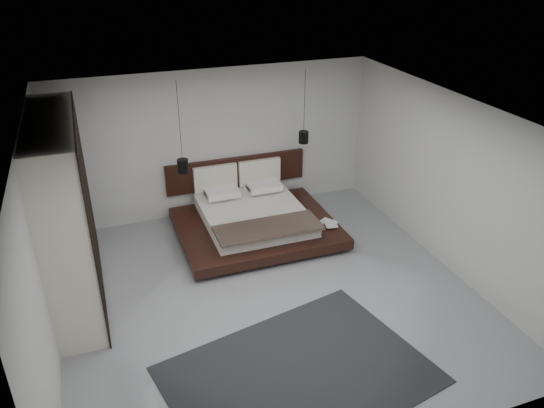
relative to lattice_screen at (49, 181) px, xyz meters
name	(u,v)px	position (x,y,z in m)	size (l,w,h in m)	color
floor	(269,294)	(2.95, -2.45, -1.30)	(6.00, 6.00, 0.00)	gray
ceiling	(269,116)	(2.95, -2.45, 1.50)	(6.00, 6.00, 0.00)	white
wall_back	(216,143)	(2.95, 0.55, 0.10)	(6.00, 6.00, 0.00)	#B9B9B6
wall_front	(378,354)	(2.95, -5.45, 0.10)	(6.00, 6.00, 0.00)	#B9B9B6
wall_left	(40,251)	(-0.05, -2.45, 0.10)	(6.00, 6.00, 0.00)	#B9B9B6
wall_right	(449,183)	(5.95, -2.45, 0.10)	(6.00, 6.00, 0.00)	#B9B9B6
lattice_screen	(49,181)	(0.00, 0.00, 0.00)	(0.05, 0.90, 2.60)	black
bed	(254,218)	(3.32, -0.54, -1.01)	(2.76, 2.38, 1.07)	black
book_lower	(325,225)	(4.46, -1.19, -1.03)	(0.22, 0.30, 0.03)	#99724C
book_upper	(325,224)	(4.44, -1.22, -1.00)	(0.21, 0.29, 0.02)	#99724C
pendant_left	(183,166)	(2.19, -0.11, 0.01)	(0.19, 0.19, 1.62)	black
pendant_right	(304,137)	(4.46, -0.11, 0.26)	(0.18, 0.18, 1.36)	black
wardrobe	(65,214)	(0.25, -1.47, 0.08)	(0.66, 2.81, 2.76)	silver
rug	(299,375)	(2.73, -4.15, -1.29)	(3.12, 2.23, 0.01)	black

